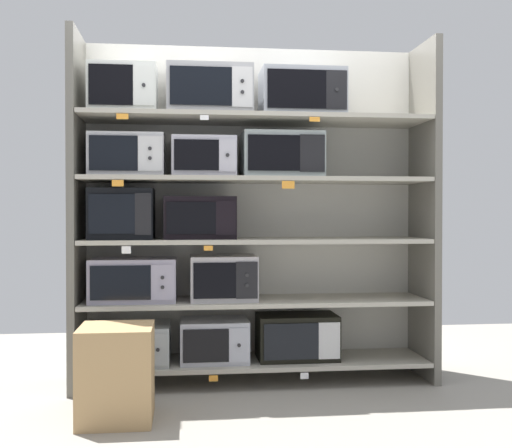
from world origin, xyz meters
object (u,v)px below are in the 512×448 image
at_px(microwave_2, 297,337).
at_px(microwave_9, 282,155).
at_px(microwave_1, 214,340).
at_px(microwave_12, 302,94).
at_px(microwave_11, 209,92).
at_px(microwave_3, 134,280).
at_px(microwave_6, 200,218).
at_px(microwave_10, 124,90).
at_px(microwave_8, 203,158).
at_px(microwave_7, 127,156).
at_px(shipping_carton, 116,373).
at_px(microwave_0, 131,344).
at_px(microwave_4, 223,278).
at_px(microwave_5, 122,214).

bearing_deg(microwave_2, microwave_9, 179.94).
relative_size(microwave_1, microwave_12, 0.81).
bearing_deg(microwave_9, microwave_11, -179.99).
bearing_deg(microwave_3, microwave_2, -0.00).
height_order(microwave_6, microwave_10, microwave_10).
bearing_deg(microwave_10, microwave_1, 0.02).
bearing_deg(microwave_12, microwave_8, 179.99).
height_order(microwave_7, microwave_11, microwave_11).
height_order(microwave_1, microwave_6, microwave_6).
height_order(microwave_6, shipping_carton, microwave_6).
xyz_separation_m(microwave_6, microwave_7, (-0.48, -0.00, 0.42)).
relative_size(microwave_2, microwave_11, 0.96).
height_order(microwave_8, microwave_9, microwave_9).
distance_m(microwave_0, shipping_carton, 0.72).
bearing_deg(microwave_12, microwave_4, 179.99).
bearing_deg(microwave_9, microwave_4, -179.99).
relative_size(microwave_4, microwave_9, 0.82).
bearing_deg(microwave_1, microwave_6, 179.92).
bearing_deg(microwave_2, microwave_4, 179.99).
bearing_deg(microwave_3, microwave_11, 0.00).
bearing_deg(microwave_3, microwave_7, -179.87).
xyz_separation_m(microwave_7, microwave_10, (-0.02, -0.00, 0.44)).
distance_m(microwave_9, microwave_11, 0.66).
bearing_deg(microwave_1, microwave_7, -179.99).
relative_size(microwave_12, shipping_carton, 1.08).
distance_m(microwave_4, microwave_7, 1.05).
xyz_separation_m(microwave_0, microwave_11, (0.53, 0.00, 1.71)).
distance_m(microwave_1, microwave_7, 1.38).
bearing_deg(microwave_8, microwave_7, -179.98).
bearing_deg(microwave_8, microwave_6, 179.77).
relative_size(microwave_1, microwave_6, 0.96).
distance_m(microwave_1, shipping_carton, 0.93).
distance_m(microwave_1, microwave_10, 1.80).
height_order(microwave_4, microwave_11, microwave_11).
height_order(microwave_2, microwave_10, microwave_10).
xyz_separation_m(microwave_2, microwave_10, (-1.18, -0.00, 1.68)).
height_order(microwave_2, microwave_9, microwave_9).
distance_m(microwave_1, microwave_4, 0.43).
xyz_separation_m(microwave_2, microwave_3, (-1.12, 0.00, 0.41)).
bearing_deg(microwave_2, microwave_12, -0.09).
bearing_deg(microwave_7, microwave_10, -179.93).
xyz_separation_m(microwave_1, microwave_9, (0.47, 0.00, 1.27)).
bearing_deg(microwave_6, microwave_2, -0.02).
relative_size(microwave_9, microwave_11, 0.96).
bearing_deg(microwave_6, microwave_11, -0.15).
height_order(microwave_2, shipping_carton, shipping_carton).
relative_size(microwave_0, microwave_1, 1.14).
bearing_deg(microwave_1, microwave_9, 0.00).
xyz_separation_m(microwave_2, microwave_5, (-1.19, 0.00, 0.85)).
bearing_deg(microwave_2, microwave_0, -179.99).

